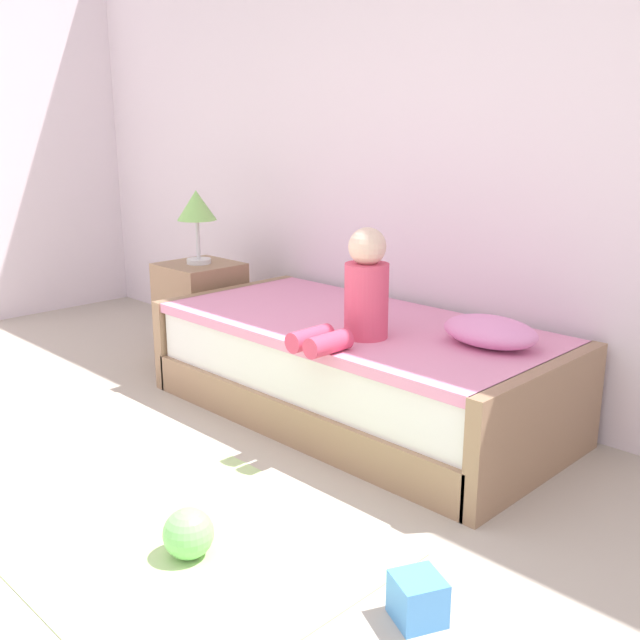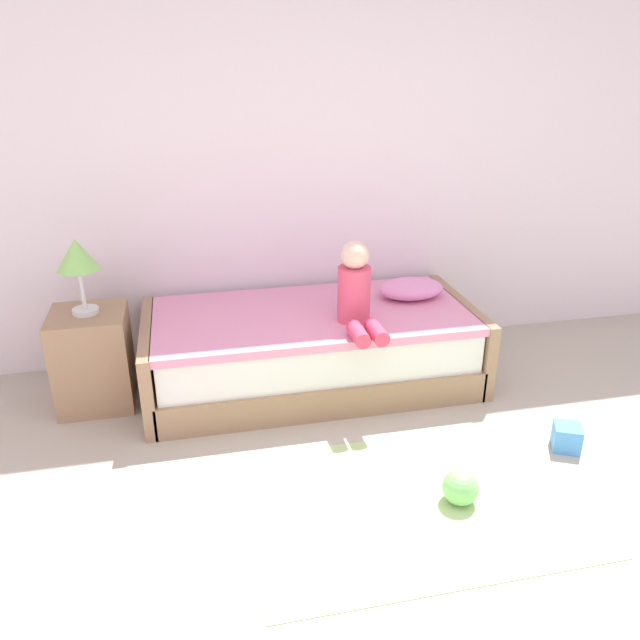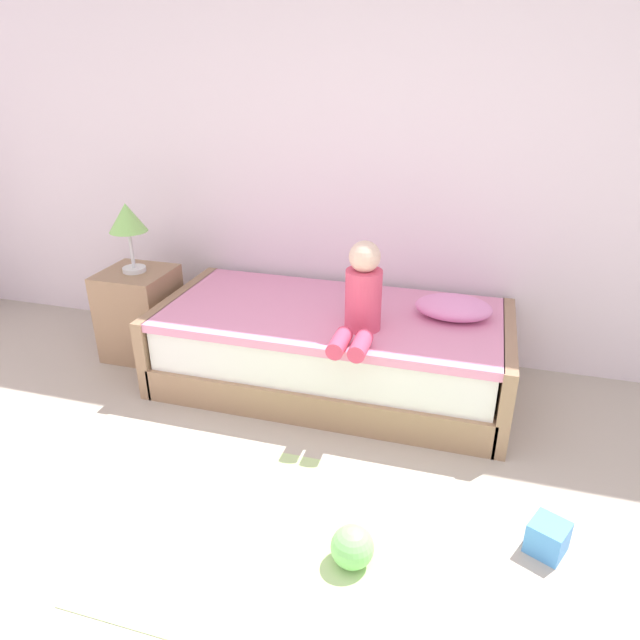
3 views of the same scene
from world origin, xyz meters
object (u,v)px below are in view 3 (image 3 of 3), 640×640
(table_lamp, at_px, (127,221))
(toy_block, at_px, (548,537))
(nightstand, at_px, (141,313))
(bed, at_px, (331,348))
(toy_ball, at_px, (352,547))
(pillow, at_px, (454,307))
(child_figure, at_px, (362,297))

(table_lamp, height_order, toy_block, table_lamp)
(nightstand, distance_m, table_lamp, 0.64)
(bed, bearing_deg, toy_block, -40.88)
(bed, bearing_deg, table_lamp, 178.44)
(nightstand, bearing_deg, bed, -1.56)
(nightstand, height_order, toy_ball, nightstand)
(bed, relative_size, pillow, 4.80)
(child_figure, bearing_deg, pillow, 34.71)
(toy_ball, height_order, toy_block, toy_ball)
(toy_ball, xyz_separation_m, toy_block, (0.76, 0.29, -0.02))
(bed, relative_size, toy_block, 14.74)
(pillow, xyz_separation_m, toy_block, (0.51, -1.15, -0.49))
(table_lamp, distance_m, pillow, 2.08)
(table_lamp, distance_m, toy_ball, 2.42)
(child_figure, bearing_deg, nightstand, 170.45)
(toy_ball, relative_size, toy_block, 1.23)
(toy_block, bearing_deg, child_figure, 140.24)
(toy_ball, bearing_deg, nightstand, 142.63)
(nightstand, distance_m, child_figure, 1.65)
(table_lamp, height_order, child_figure, table_lamp)
(bed, xyz_separation_m, nightstand, (-1.35, 0.04, 0.05))
(nightstand, height_order, toy_block, nightstand)
(bed, bearing_deg, nightstand, 178.44)
(child_figure, height_order, toy_ball, child_figure)
(pillow, bearing_deg, toy_block, -66.01)
(child_figure, xyz_separation_m, toy_ball, (0.23, -1.11, -0.62))
(pillow, height_order, toy_block, pillow)
(bed, distance_m, pillow, 0.78)
(child_figure, bearing_deg, toy_block, -39.76)
(nightstand, xyz_separation_m, child_figure, (1.58, -0.27, 0.40))
(pillow, bearing_deg, bed, -171.87)
(table_lamp, bearing_deg, bed, -1.56)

